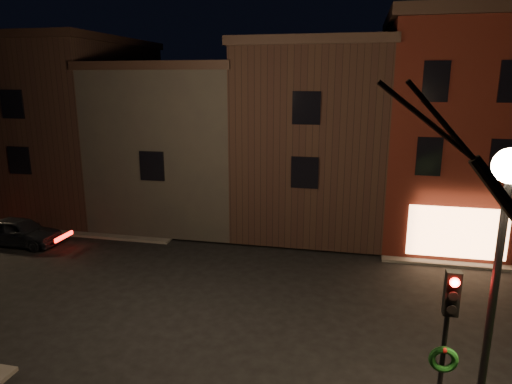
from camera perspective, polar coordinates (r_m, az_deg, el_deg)
ground at (r=16.57m, az=-1.78°, el=-13.80°), size 120.00×120.00×0.00m
sidewalk_far_left at (r=42.29m, az=-21.79°, el=2.48°), size 30.00×30.00×0.12m
corner_building at (r=24.18m, az=22.98°, el=7.35°), size 6.50×8.50×10.50m
row_building_a at (r=24.97m, az=7.52°, el=7.18°), size 7.30×10.30×9.40m
row_building_b at (r=26.66m, az=-8.33°, el=6.49°), size 7.80×10.30×8.40m
row_building_c at (r=29.92m, az=-21.61°, el=7.91°), size 7.30×10.30×9.90m
street_lamp_near at (r=8.95m, az=28.44°, el=-4.18°), size 0.60×0.60×6.48m
traffic_signal at (r=10.16m, az=22.71°, el=-16.03°), size 0.58×0.38×4.05m
parked_car_a at (r=24.49m, az=-27.43°, el=-4.40°), size 3.97×1.63×1.35m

